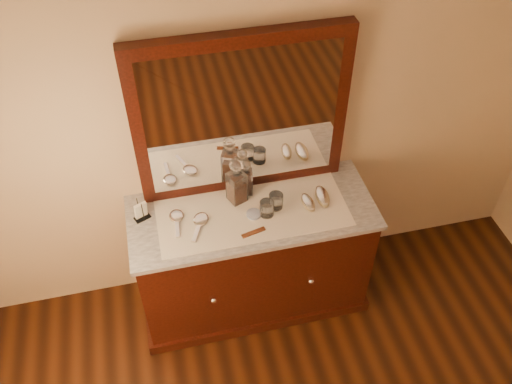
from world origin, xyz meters
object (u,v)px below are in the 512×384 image
(pin_dish, at_px, (254,214))
(brush_near, at_px, (308,203))
(mirror_frame, at_px, (242,116))
(comb, at_px, (254,232))
(hand_mirror_inner, at_px, (200,222))
(decanter_left, at_px, (237,185))
(decanter_right, at_px, (246,180))
(dresser_cabinet, at_px, (252,258))
(hand_mirror_outer, at_px, (177,218))
(brush_far, at_px, (322,197))
(napkin_rack, at_px, (141,211))

(pin_dish, relative_size, brush_near, 0.57)
(mirror_frame, height_order, comb, mirror_frame)
(hand_mirror_inner, bearing_deg, decanter_left, 29.10)
(comb, height_order, hand_mirror_inner, hand_mirror_inner)
(brush_near, bearing_deg, hand_mirror_inner, 179.46)
(decanter_left, height_order, decanter_right, decanter_left)
(dresser_cabinet, relative_size, hand_mirror_outer, 6.42)
(brush_near, distance_m, brush_far, 0.10)
(comb, bearing_deg, dresser_cabinet, 66.53)
(dresser_cabinet, xyz_separation_m, hand_mirror_inner, (-0.31, -0.03, 0.45))
(decanter_left, bearing_deg, decanter_right, 37.20)
(comb, height_order, napkin_rack, napkin_rack)
(mirror_frame, bearing_deg, brush_far, -30.68)
(pin_dish, xyz_separation_m, decanter_left, (-0.07, 0.15, 0.11))
(mirror_frame, height_order, brush_far, mirror_frame)
(dresser_cabinet, relative_size, mirror_frame, 1.17)
(decanter_right, bearing_deg, hand_mirror_outer, -163.55)
(pin_dish, xyz_separation_m, comb, (-0.03, -0.13, -0.00))
(decanter_right, relative_size, hand_mirror_outer, 1.15)
(decanter_left, relative_size, hand_mirror_outer, 1.43)
(comb, distance_m, decanter_left, 0.30)
(mirror_frame, distance_m, decanter_left, 0.41)
(decanter_left, distance_m, hand_mirror_outer, 0.39)
(decanter_left, xyz_separation_m, brush_far, (0.49, -0.12, -0.10))
(pin_dish, distance_m, brush_near, 0.33)
(dresser_cabinet, xyz_separation_m, mirror_frame, (0.00, 0.25, 0.94))
(comb, relative_size, hand_mirror_outer, 0.64)
(napkin_rack, xyz_separation_m, hand_mirror_outer, (0.19, -0.06, -0.04))
(pin_dish, bearing_deg, brush_near, 0.93)
(mirror_frame, bearing_deg, hand_mirror_outer, -153.76)
(decanter_left, distance_m, brush_far, 0.51)
(mirror_frame, xyz_separation_m, hand_mirror_inner, (-0.31, -0.27, -0.49))
(decanter_left, distance_m, brush_near, 0.43)
(dresser_cabinet, relative_size, hand_mirror_inner, 6.12)
(brush_near, height_order, brush_far, brush_far)
(pin_dish, height_order, hand_mirror_outer, hand_mirror_outer)
(napkin_rack, bearing_deg, pin_dish, -11.55)
(hand_mirror_outer, bearing_deg, decanter_right, 16.45)
(decanter_left, relative_size, brush_far, 1.85)
(pin_dish, distance_m, hand_mirror_outer, 0.44)
(pin_dish, relative_size, napkin_rack, 0.63)
(mirror_frame, xyz_separation_m, comb, (-0.03, -0.41, -0.49))
(mirror_frame, height_order, napkin_rack, mirror_frame)
(pin_dish, distance_m, napkin_rack, 0.64)
(hand_mirror_inner, bearing_deg, pin_dish, -2.10)
(decanter_right, relative_size, brush_near, 1.69)
(dresser_cabinet, bearing_deg, comb, -100.20)
(decanter_right, height_order, brush_near, decanter_right)
(hand_mirror_outer, bearing_deg, brush_near, -4.68)
(brush_near, relative_size, hand_mirror_inner, 0.65)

